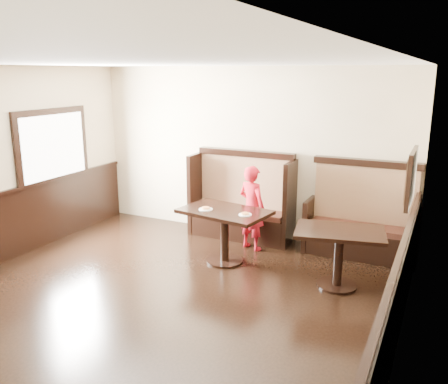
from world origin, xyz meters
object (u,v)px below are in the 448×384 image
Objects in this scene: booth_main at (242,206)px; child at (252,208)px; table_neighbor at (339,245)px; booth_neighbor at (361,224)px; table_main at (225,222)px.

child is at bearing -52.28° from booth_main.
booth_main is 0.60m from child.
booth_main is at bearing 134.70° from table_neighbor.
table_neighbor is at bearing -33.69° from booth_main.
booth_neighbor reaches higher than table_neighbor.
table_main is at bearing 164.59° from table_neighbor.
booth_neighbor is 1.24× the size of child.
child reaches higher than table_main.
table_main is 0.70m from child.
child is at bearing -163.73° from booth_neighbor.
booth_neighbor reaches higher than child.
booth_main is 1.06× the size of booth_neighbor.
table_main is at bearing -146.64° from booth_neighbor.
table_neighbor is at bearing 5.41° from table_main.
table_main is (-1.73, -1.14, 0.13)m from booth_neighbor.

